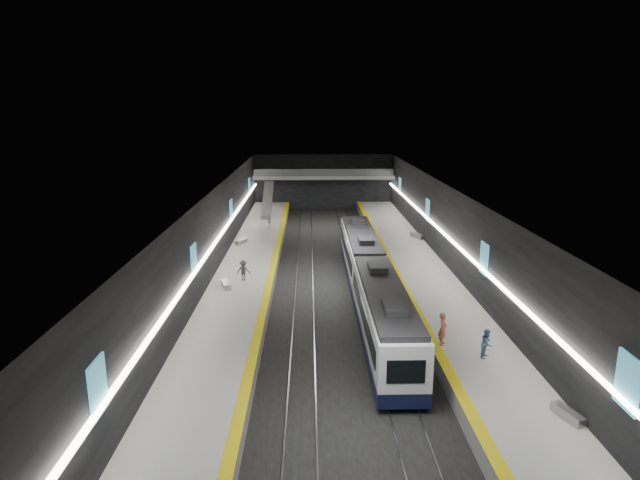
{
  "coord_description": "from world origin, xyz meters",
  "views": [
    {
      "loc": [
        -2.07,
        -43.01,
        14.56
      ],
      "look_at": [
        -1.04,
        6.81,
        2.2
      ],
      "focal_mm": 30.0,
      "sensor_mm": 36.0,
      "label": 1
    }
  ],
  "objects_px": {
    "train": "(370,278)",
    "escalator": "(268,200)",
    "passenger_right_a": "(443,329)",
    "bench_right_far": "(417,236)",
    "passenger_right_b": "(487,344)",
    "passenger_left_a": "(269,221)",
    "bench_left_far": "(241,242)",
    "bench_right_near": "(568,414)",
    "passenger_left_b": "(243,271)",
    "bench_left_near": "(226,285)"
  },
  "relations": [
    {
      "from": "escalator",
      "to": "bench_left_near",
      "type": "distance_m",
      "value": 29.57
    },
    {
      "from": "bench_left_far",
      "to": "passenger_right_b",
      "type": "relative_size",
      "value": 1.05
    },
    {
      "from": "bench_left_near",
      "to": "passenger_right_a",
      "type": "relative_size",
      "value": 0.93
    },
    {
      "from": "escalator",
      "to": "bench_left_far",
      "type": "distance_m",
      "value": 15.89
    },
    {
      "from": "passenger_right_a",
      "to": "passenger_right_b",
      "type": "xyz_separation_m",
      "value": [
        2.06,
        -1.68,
        -0.16
      ]
    },
    {
      "from": "escalator",
      "to": "passenger_left_b",
      "type": "height_order",
      "value": "escalator"
    },
    {
      "from": "passenger_left_a",
      "to": "bench_left_far",
      "type": "bearing_deg",
      "value": -22.83
    },
    {
      "from": "escalator",
      "to": "passenger_right_a",
      "type": "xyz_separation_m",
      "value": [
        13.21,
        -40.14,
        -0.91
      ]
    },
    {
      "from": "train",
      "to": "escalator",
      "type": "xyz_separation_m",
      "value": [
        -10.0,
        30.95,
        0.7
      ]
    },
    {
      "from": "train",
      "to": "passenger_left_b",
      "type": "height_order",
      "value": "train"
    },
    {
      "from": "bench_right_far",
      "to": "passenger_right_b",
      "type": "bearing_deg",
      "value": -117.53
    },
    {
      "from": "bench_right_near",
      "to": "bench_right_far",
      "type": "relative_size",
      "value": 0.85
    },
    {
      "from": "passenger_right_a",
      "to": "passenger_left_b",
      "type": "distance_m",
      "value": 17.99
    },
    {
      "from": "train",
      "to": "passenger_right_a",
      "type": "xyz_separation_m",
      "value": [
        3.21,
        -9.19,
        -0.21
      ]
    },
    {
      "from": "bench_left_far",
      "to": "passenger_right_a",
      "type": "bearing_deg",
      "value": -35.07
    },
    {
      "from": "passenger_right_b",
      "to": "passenger_left_b",
      "type": "height_order",
      "value": "passenger_left_b"
    },
    {
      "from": "train",
      "to": "passenger_right_b",
      "type": "distance_m",
      "value": 12.08
    },
    {
      "from": "escalator",
      "to": "bench_right_near",
      "type": "distance_m",
      "value": 50.84
    },
    {
      "from": "escalator",
      "to": "passenger_right_a",
      "type": "bearing_deg",
      "value": -71.79
    },
    {
      "from": "bench_right_far",
      "to": "passenger_right_b",
      "type": "height_order",
      "value": "passenger_right_b"
    },
    {
      "from": "escalator",
      "to": "passenger_right_a",
      "type": "distance_m",
      "value": 42.27
    },
    {
      "from": "escalator",
      "to": "passenger_left_b",
      "type": "xyz_separation_m",
      "value": [
        0.11,
        -27.8,
        -1.06
      ]
    },
    {
      "from": "bench_right_far",
      "to": "passenger_right_b",
      "type": "xyz_separation_m",
      "value": [
        -1.73,
        -28.13,
        0.59
      ]
    },
    {
      "from": "train",
      "to": "bench_right_near",
      "type": "bearing_deg",
      "value": -67.55
    },
    {
      "from": "bench_right_near",
      "to": "passenger_right_a",
      "type": "distance_m",
      "value": 8.66
    },
    {
      "from": "passenger_right_b",
      "to": "passenger_left_a",
      "type": "relative_size",
      "value": 0.98
    },
    {
      "from": "train",
      "to": "bench_right_far",
      "type": "xyz_separation_m",
      "value": [
        7.0,
        17.26,
        -0.95
      ]
    },
    {
      "from": "bench_right_far",
      "to": "passenger_left_b",
      "type": "distance_m",
      "value": 22.02
    },
    {
      "from": "escalator",
      "to": "passenger_right_b",
      "type": "bearing_deg",
      "value": -69.94
    },
    {
      "from": "escalator",
      "to": "train",
      "type": "bearing_deg",
      "value": -72.09
    },
    {
      "from": "bench_left_far",
      "to": "bench_right_near",
      "type": "distance_m",
      "value": 37.15
    },
    {
      "from": "passenger_right_a",
      "to": "passenger_left_b",
      "type": "height_order",
      "value": "passenger_right_a"
    },
    {
      "from": "passenger_right_a",
      "to": "passenger_left_a",
      "type": "xyz_separation_m",
      "value": [
        -12.39,
        31.36,
        -0.14
      ]
    },
    {
      "from": "bench_left_far",
      "to": "passenger_left_b",
      "type": "bearing_deg",
      "value": -58.31
    },
    {
      "from": "escalator",
      "to": "bench_right_near",
      "type": "xyz_separation_m",
      "value": [
        17.0,
        -47.89,
        -1.69
      ]
    },
    {
      "from": "bench_left_far",
      "to": "passenger_right_b",
      "type": "height_order",
      "value": "passenger_right_b"
    },
    {
      "from": "bench_right_near",
      "to": "passenger_left_a",
      "type": "distance_m",
      "value": 42.34
    },
    {
      "from": "passenger_right_a",
      "to": "escalator",
      "type": "bearing_deg",
      "value": 43.18
    },
    {
      "from": "passenger_right_a",
      "to": "passenger_left_b",
      "type": "xyz_separation_m",
      "value": [
        -13.1,
        12.34,
        -0.15
      ]
    },
    {
      "from": "passenger_left_a",
      "to": "bench_left_near",
      "type": "bearing_deg",
      "value": -9.03
    },
    {
      "from": "escalator",
      "to": "passenger_left_a",
      "type": "relative_size",
      "value": 4.7
    },
    {
      "from": "train",
      "to": "passenger_right_b",
      "type": "bearing_deg",
      "value": -64.13
    },
    {
      "from": "bench_right_far",
      "to": "passenger_right_a",
      "type": "distance_m",
      "value": 26.73
    },
    {
      "from": "escalator",
      "to": "bench_left_near",
      "type": "bearing_deg",
      "value": -92.07
    },
    {
      "from": "passenger_right_a",
      "to": "passenger_left_a",
      "type": "distance_m",
      "value": 33.72
    },
    {
      "from": "bench_left_far",
      "to": "passenger_right_b",
      "type": "bearing_deg",
      "value": -33.42
    },
    {
      "from": "bench_left_far",
      "to": "passenger_left_b",
      "type": "distance_m",
      "value": 12.22
    },
    {
      "from": "bench_left_far",
      "to": "passenger_left_a",
      "type": "bearing_deg",
      "value": 94.74
    },
    {
      "from": "train",
      "to": "bench_right_far",
      "type": "height_order",
      "value": "train"
    },
    {
      "from": "passenger_right_b",
      "to": "passenger_left_a",
      "type": "distance_m",
      "value": 36.06
    }
  ]
}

